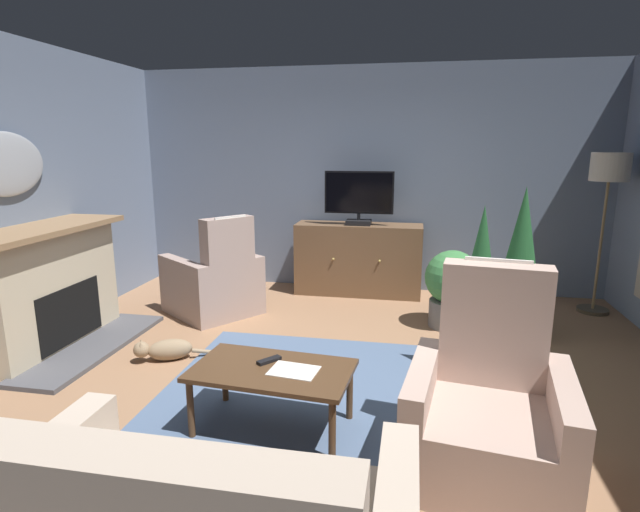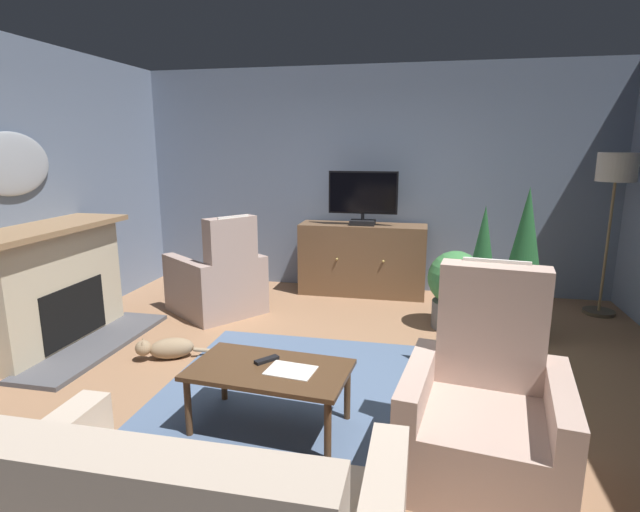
{
  "view_description": "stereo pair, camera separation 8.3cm",
  "coord_description": "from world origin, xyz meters",
  "px_view_note": "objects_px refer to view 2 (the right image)",
  "views": [
    {
      "loc": [
        0.61,
        -3.54,
        1.82
      ],
      "look_at": [
        -0.1,
        0.19,
        0.98
      ],
      "focal_mm": 27.97,
      "sensor_mm": 36.0,
      "label": 1
    },
    {
      "loc": [
        0.69,
        -3.53,
        1.82
      ],
      "look_at": [
        -0.1,
        0.19,
        0.98
      ],
      "focal_mm": 27.97,
      "sensor_mm": 36.0,
      "label": 2
    }
  ],
  "objects_px": {
    "tv_cabinet": "(362,261)",
    "potted_plant_small_fern_corner": "(480,287)",
    "potted_plant_leafy_by_curtain": "(455,287)",
    "coffee_table": "(269,374)",
    "television": "(363,197)",
    "folded_newspaper": "(291,370)",
    "potted_plant_tall_palm_by_window": "(524,259)",
    "floor_lamp": "(615,182)",
    "armchair_near_window": "(218,282)",
    "cat": "(168,348)",
    "wall_mirror_oval": "(11,164)",
    "armchair_by_fireplace": "(485,413)",
    "fireplace": "(51,289)",
    "tv_remote": "(267,360)"
  },
  "relations": [
    {
      "from": "tv_cabinet",
      "to": "potted_plant_tall_palm_by_window",
      "type": "height_order",
      "value": "potted_plant_tall_palm_by_window"
    },
    {
      "from": "wall_mirror_oval",
      "to": "potted_plant_leafy_by_curtain",
      "type": "relative_size",
      "value": 1.13
    },
    {
      "from": "television",
      "to": "coffee_table",
      "type": "xyz_separation_m",
      "value": [
        -0.2,
        -3.11,
        -0.84
      ]
    },
    {
      "from": "armchair_by_fireplace",
      "to": "cat",
      "type": "relative_size",
      "value": 1.77
    },
    {
      "from": "potted_plant_leafy_by_curtain",
      "to": "floor_lamp",
      "type": "xyz_separation_m",
      "value": [
        1.6,
        0.76,
        1.01
      ]
    },
    {
      "from": "armchair_by_fireplace",
      "to": "cat",
      "type": "height_order",
      "value": "armchair_by_fireplace"
    },
    {
      "from": "armchair_by_fireplace",
      "to": "potted_plant_leafy_by_curtain",
      "type": "relative_size",
      "value": 1.46
    },
    {
      "from": "tv_cabinet",
      "to": "television",
      "type": "height_order",
      "value": "television"
    },
    {
      "from": "tv_cabinet",
      "to": "coffee_table",
      "type": "height_order",
      "value": "tv_cabinet"
    },
    {
      "from": "television",
      "to": "armchair_by_fireplace",
      "type": "xyz_separation_m",
      "value": [
        1.11,
        -3.25,
        -0.88
      ]
    },
    {
      "from": "potted_plant_leafy_by_curtain",
      "to": "coffee_table",
      "type": "bearing_deg",
      "value": -120.24
    },
    {
      "from": "potted_plant_tall_palm_by_window",
      "to": "floor_lamp",
      "type": "xyz_separation_m",
      "value": [
        1.02,
        1.01,
        0.64
      ]
    },
    {
      "from": "tv_cabinet",
      "to": "potted_plant_small_fern_corner",
      "type": "height_order",
      "value": "potted_plant_small_fern_corner"
    },
    {
      "from": "armchair_by_fireplace",
      "to": "potted_plant_small_fern_corner",
      "type": "distance_m",
      "value": 1.28
    },
    {
      "from": "coffee_table",
      "to": "potted_plant_tall_palm_by_window",
      "type": "relative_size",
      "value": 0.73
    },
    {
      "from": "television",
      "to": "potted_plant_small_fern_corner",
      "type": "height_order",
      "value": "television"
    },
    {
      "from": "tv_cabinet",
      "to": "potted_plant_leafy_by_curtain",
      "type": "bearing_deg",
      "value": -43.04
    },
    {
      "from": "television",
      "to": "folded_newspaper",
      "type": "bearing_deg",
      "value": -91.0
    },
    {
      "from": "tv_remote",
      "to": "armchair_by_fireplace",
      "type": "xyz_separation_m",
      "value": [
        1.36,
        -0.23,
        -0.09
      ]
    },
    {
      "from": "floor_lamp",
      "to": "armchair_by_fireplace",
      "type": "bearing_deg",
      "value": -116.74
    },
    {
      "from": "tv_remote",
      "to": "floor_lamp",
      "type": "relative_size",
      "value": 0.1
    },
    {
      "from": "wall_mirror_oval",
      "to": "coffee_table",
      "type": "bearing_deg",
      "value": -19.89
    },
    {
      "from": "floor_lamp",
      "to": "potted_plant_tall_palm_by_window",
      "type": "bearing_deg",
      "value": -135.41
    },
    {
      "from": "fireplace",
      "to": "tv_cabinet",
      "type": "xyz_separation_m",
      "value": [
        2.6,
        2.2,
        -0.12
      ]
    },
    {
      "from": "cat",
      "to": "potted_plant_tall_palm_by_window",
      "type": "bearing_deg",
      "value": 19.27
    },
    {
      "from": "fireplace",
      "to": "armchair_near_window",
      "type": "distance_m",
      "value": 1.63
    },
    {
      "from": "armchair_near_window",
      "to": "floor_lamp",
      "type": "relative_size",
      "value": 0.68
    },
    {
      "from": "armchair_near_window",
      "to": "potted_plant_leafy_by_curtain",
      "type": "xyz_separation_m",
      "value": [
        2.53,
        0.05,
        0.09
      ]
    },
    {
      "from": "potted_plant_tall_palm_by_window",
      "to": "floor_lamp",
      "type": "height_order",
      "value": "floor_lamp"
    },
    {
      "from": "floor_lamp",
      "to": "cat",
      "type": "bearing_deg",
      "value": -153.03
    },
    {
      "from": "fireplace",
      "to": "folded_newspaper",
      "type": "xyz_separation_m",
      "value": [
        2.54,
        -0.97,
        -0.11
      ]
    },
    {
      "from": "coffee_table",
      "to": "armchair_near_window",
      "type": "xyz_separation_m",
      "value": [
        -1.26,
        2.12,
        -0.04
      ]
    },
    {
      "from": "coffee_table",
      "to": "television",
      "type": "bearing_deg",
      "value": 86.28
    },
    {
      "from": "tv_cabinet",
      "to": "floor_lamp",
      "type": "relative_size",
      "value": 0.88
    },
    {
      "from": "wall_mirror_oval",
      "to": "tv_remote",
      "type": "xyz_separation_m",
      "value": [
        2.6,
        -0.87,
        -1.22
      ]
    },
    {
      "from": "tv_cabinet",
      "to": "potted_plant_small_fern_corner",
      "type": "relative_size",
      "value": 1.11
    },
    {
      "from": "television",
      "to": "potted_plant_small_fern_corner",
      "type": "relative_size",
      "value": 0.6
    },
    {
      "from": "armchair_by_fireplace",
      "to": "potted_plant_tall_palm_by_window",
      "type": "bearing_deg",
      "value": 75.63
    },
    {
      "from": "wall_mirror_oval",
      "to": "floor_lamp",
      "type": "height_order",
      "value": "wall_mirror_oval"
    },
    {
      "from": "coffee_table",
      "to": "potted_plant_leafy_by_curtain",
      "type": "relative_size",
      "value": 1.34
    },
    {
      "from": "fireplace",
      "to": "floor_lamp",
      "type": "relative_size",
      "value": 0.96
    },
    {
      "from": "tv_remote",
      "to": "cat",
      "type": "distance_m",
      "value": 1.44
    },
    {
      "from": "armchair_by_fireplace",
      "to": "potted_plant_leafy_by_curtain",
      "type": "height_order",
      "value": "armchair_by_fireplace"
    },
    {
      "from": "television",
      "to": "folded_newspaper",
      "type": "distance_m",
      "value": 3.22
    },
    {
      "from": "cat",
      "to": "floor_lamp",
      "type": "height_order",
      "value": "floor_lamp"
    },
    {
      "from": "wall_mirror_oval",
      "to": "armchair_near_window",
      "type": "height_order",
      "value": "wall_mirror_oval"
    },
    {
      "from": "tv_cabinet",
      "to": "floor_lamp",
      "type": "bearing_deg",
      "value": -4.86
    },
    {
      "from": "armchair_by_fireplace",
      "to": "potted_plant_leafy_by_curtain",
      "type": "distance_m",
      "value": 2.32
    },
    {
      "from": "potted_plant_small_fern_corner",
      "to": "cat",
      "type": "distance_m",
      "value": 2.68
    },
    {
      "from": "folded_newspaper",
      "to": "armchair_near_window",
      "type": "relative_size",
      "value": 0.25
    }
  ]
}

